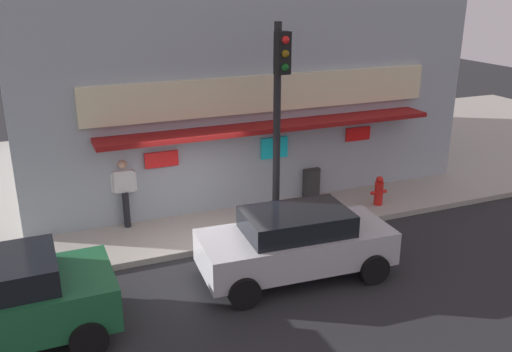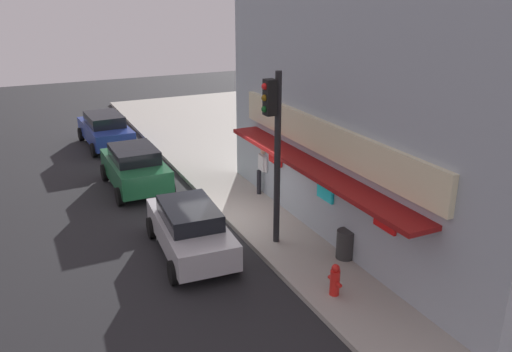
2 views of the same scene
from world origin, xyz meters
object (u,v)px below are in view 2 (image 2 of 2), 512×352
(parked_car_blue, at_px, (105,129))
(parked_car_silver, at_px, (190,228))
(parked_car_green, at_px, (135,167))
(potted_plant_by_window, at_px, (312,201))
(pedestrian, at_px, (264,168))
(potted_plant_by_doorway, at_px, (397,262))
(trash_can, at_px, (345,244))
(traffic_light, at_px, (274,137))
(fire_hydrant, at_px, (335,280))

(parked_car_blue, bearing_deg, parked_car_silver, 1.09)
(parked_car_silver, xyz_separation_m, parked_car_green, (-5.75, -0.22, 0.05))
(potted_plant_by_window, bearing_deg, parked_car_blue, -159.45)
(parked_car_blue, distance_m, parked_car_silver, 11.86)
(pedestrian, relative_size, potted_plant_by_window, 1.60)
(potted_plant_by_doorway, xyz_separation_m, parked_car_silver, (-3.75, -4.21, 0.17))
(parked_car_green, bearing_deg, potted_plant_by_doorway, 24.97)
(pedestrian, height_order, potted_plant_by_window, pedestrian)
(trash_can, xyz_separation_m, pedestrian, (-5.19, 0.07, 0.54))
(parked_car_green, bearing_deg, pedestrian, 53.85)
(potted_plant_by_window, bearing_deg, parked_car_green, -141.72)
(trash_can, xyz_separation_m, parked_car_green, (-8.06, -3.86, 0.27))
(traffic_light, xyz_separation_m, parked_car_silver, (-0.63, -2.29, -2.54))
(pedestrian, xyz_separation_m, parked_car_green, (-2.87, -3.92, -0.26))
(trash_can, height_order, pedestrian, pedestrian)
(pedestrian, height_order, parked_car_blue, pedestrian)
(traffic_light, distance_m, parked_car_blue, 12.99)
(pedestrian, bearing_deg, traffic_light, -22.01)
(fire_hydrant, xyz_separation_m, parked_car_silver, (-3.71, -2.37, 0.23))
(parked_car_silver, bearing_deg, parked_car_green, -177.84)
(pedestrian, xyz_separation_m, parked_car_silver, (2.88, -3.71, -0.32))
(trash_can, height_order, parked_car_green, parked_car_green)
(parked_car_blue, bearing_deg, parked_car_green, 0.08)
(traffic_light, distance_m, parked_car_silver, 3.48)
(trash_can, distance_m, parked_car_green, 8.94)
(parked_car_silver, bearing_deg, trash_can, 57.64)
(parked_car_blue, xyz_separation_m, parked_car_silver, (11.86, 0.22, -0.03))
(parked_car_green, bearing_deg, potted_plant_by_window, 38.28)
(fire_hydrant, relative_size, parked_car_blue, 0.19)
(traffic_light, relative_size, fire_hydrant, 6.05)
(potted_plant_by_window, height_order, parked_car_silver, parked_car_silver)
(trash_can, height_order, potted_plant_by_window, potted_plant_by_window)
(traffic_light, bearing_deg, fire_hydrant, 1.59)
(parked_car_silver, bearing_deg, pedestrian, 127.84)
(traffic_light, distance_m, potted_plant_by_window, 3.27)
(fire_hydrant, height_order, potted_plant_by_window, potted_plant_by_window)
(potted_plant_by_window, relative_size, parked_car_green, 0.27)
(potted_plant_by_doorway, distance_m, parked_car_green, 10.48)
(parked_car_blue, bearing_deg, traffic_light, 11.37)
(potted_plant_by_window, distance_m, parked_car_blue, 12.41)
(fire_hydrant, height_order, parked_car_blue, parked_car_blue)
(potted_plant_by_doorway, height_order, potted_plant_by_window, potted_plant_by_window)
(traffic_light, height_order, potted_plant_by_doorway, traffic_light)
(traffic_light, distance_m, parked_car_green, 7.29)
(trash_can, xyz_separation_m, parked_car_silver, (-2.31, -3.64, 0.22))
(traffic_light, relative_size, potted_plant_by_doorway, 5.66)
(traffic_light, xyz_separation_m, trash_can, (1.67, 1.36, -2.76))
(trash_can, bearing_deg, fire_hydrant, -42.17)
(pedestrian, distance_m, potted_plant_by_doorway, 6.67)
(parked_car_blue, bearing_deg, potted_plant_by_window, 20.55)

